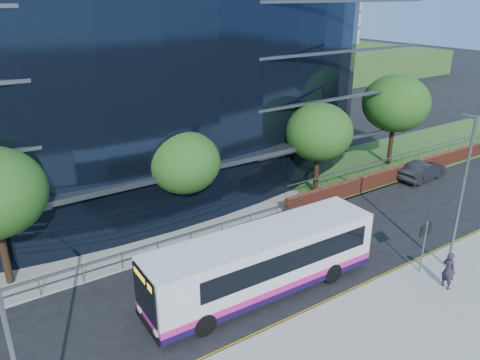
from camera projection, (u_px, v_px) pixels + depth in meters
ground at (332, 287)px, 22.77m from camera, size 200.00×200.00×0.00m
pavement_near at (420, 346)px, 18.88m from camera, size 80.00×8.00×0.15m
kerb at (348, 296)px, 21.97m from camera, size 80.00×0.25×0.16m
yellow_line_outer at (344, 295)px, 22.15m from camera, size 80.00×0.08×0.01m
yellow_line_inner at (342, 293)px, 22.26m from camera, size 80.00×0.08×0.01m
far_forecourt at (131, 229)px, 28.15m from camera, size 50.00×8.00×0.10m
grass_verge at (437, 145)px, 43.57m from camera, size 36.00×8.00×0.12m
glass_office at (97, 71)px, 33.81m from camera, size 44.00×23.10×16.00m
retaining_wall at (448, 158)px, 38.45m from camera, size 34.00×0.40×2.11m
guard_railings at (121, 257)px, 23.75m from camera, size 24.00×0.05×1.10m
apartment_block at (237, 6)px, 79.21m from camera, size 60.00×42.00×30.00m
street_sign at (425, 236)px, 23.05m from camera, size 0.85×0.09×2.80m
tree_far_b at (184, 162)px, 26.98m from camera, size 4.29×4.29×6.05m
tree_far_c at (319, 132)px, 31.61m from camera, size 4.62×4.62×6.51m
tree_far_d at (396, 103)px, 36.77m from camera, size 5.28×5.28×7.44m
tree_dist_e at (257, 61)px, 64.28m from camera, size 4.62×4.62×6.51m
tree_dist_f at (331, 54)px, 74.17m from camera, size 4.29×4.29×6.05m
streetlight_west at (13, 359)px, 12.23m from camera, size 0.15×0.77×8.00m
streetlight_east at (462, 191)px, 22.51m from camera, size 0.15×0.77×8.00m
city_bus at (264, 261)px, 21.85m from camera, size 11.66×2.90×3.14m
parked_car at (422, 171)px, 35.54m from camera, size 4.43×1.88×1.42m
pedestrian at (448, 270)px, 22.15m from camera, size 0.51×0.72×1.89m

